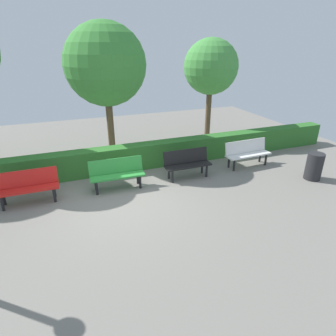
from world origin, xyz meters
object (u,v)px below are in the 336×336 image
(bench_white, at_px, (247,152))
(trash_bin, at_px, (314,166))
(bench_black, at_px, (187,162))
(bench_red, at_px, (27,186))
(bench_green, at_px, (117,173))
(tree_near, at_px, (211,67))
(tree_mid, at_px, (105,65))

(bench_white, height_order, trash_bin, bench_white)
(bench_black, distance_m, trash_bin, 3.84)
(bench_black, xyz_separation_m, bench_red, (4.47, -0.05, 0.00))
(bench_green, height_order, trash_bin, bench_green)
(bench_green, xyz_separation_m, trash_bin, (-5.70, 1.51, -0.07))
(bench_black, distance_m, tree_near, 4.81)
(bench_black, distance_m, bench_red, 4.47)
(tree_near, relative_size, trash_bin, 4.91)
(bench_white, distance_m, tree_near, 4.05)
(bench_black, bearing_deg, tree_near, -126.83)
(bench_red, relative_size, trash_bin, 1.83)
(bench_white, height_order, tree_near, tree_near)
(bench_white, height_order, bench_black, bench_white)
(bench_white, height_order, bench_red, same)
(tree_mid, distance_m, trash_bin, 7.23)
(bench_red, height_order, tree_mid, tree_mid)
(bench_green, distance_m, tree_near, 6.19)
(bench_white, xyz_separation_m, tree_near, (-0.21, -3.22, 2.46))
(bench_green, relative_size, bench_red, 1.01)
(bench_black, xyz_separation_m, bench_green, (2.16, -0.02, 0.00))
(tree_near, height_order, tree_mid, tree_mid)
(trash_bin, bearing_deg, bench_white, -51.09)
(bench_white, distance_m, bench_red, 6.72)
(bench_black, relative_size, bench_green, 0.94)
(tree_near, bearing_deg, bench_red, 25.27)
(bench_green, bearing_deg, tree_mid, -95.59)
(trash_bin, bearing_deg, bench_red, -10.88)
(bench_black, relative_size, bench_red, 0.95)
(bench_red, bearing_deg, bench_black, 179.12)
(bench_black, height_order, bench_green, bench_green)
(tree_near, bearing_deg, bench_black, 53.41)
(bench_black, distance_m, tree_mid, 4.09)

